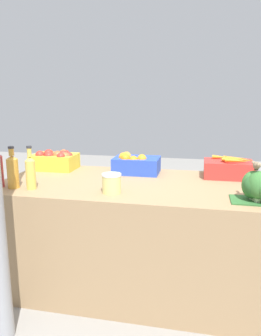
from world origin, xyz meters
TOP-DOWN VIEW (x-y plane):
  - ground_plane at (0.00, 0.00)m, footprint 10.00×10.00m
  - market_table at (0.00, 0.00)m, footprint 1.79×0.91m
  - apple_crate at (-0.68, 0.28)m, footprint 0.34×0.25m
  - orange_crate at (-0.02, 0.28)m, footprint 0.34×0.25m
  - carrot_crate at (0.67, 0.29)m, footprint 0.34×0.25m
  - broccoli_pile at (0.78, -0.29)m, footprint 0.24×0.20m
  - juice_bottle_amber at (-0.71, -0.29)m, footprint 0.07×0.07m
  - juice_bottle_golden at (-0.58, -0.29)m, footprint 0.06×0.06m
  - pickle_jar at (-0.06, -0.27)m, footprint 0.12×0.12m
  - sparrow_bird at (0.76, -0.29)m, footprint 0.04×0.14m

SIDE VIEW (x-z plane):
  - ground_plane at x=0.00m, z-range 0.00..0.00m
  - market_table at x=0.00m, z-range 0.00..0.75m
  - pickle_jar at x=-0.06m, z-range 0.75..0.87m
  - carrot_crate at x=0.67m, z-range 0.74..0.90m
  - orange_crate at x=-0.02m, z-range 0.74..0.90m
  - apple_crate at x=-0.68m, z-range 0.75..0.91m
  - broccoli_pile at x=0.78m, z-range 0.76..0.94m
  - juice_bottle_amber at x=-0.71m, z-range 0.73..1.00m
  - juice_bottle_golden at x=-0.58m, z-range 0.73..1.01m
  - sparrow_bird at x=0.76m, z-range 0.94..0.99m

